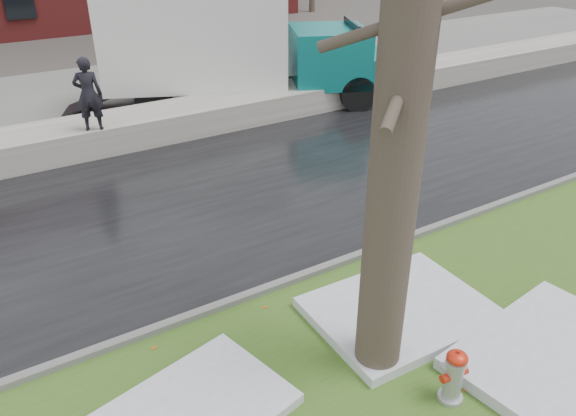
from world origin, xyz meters
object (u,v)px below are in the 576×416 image
tree (403,91)px  fire_hydrant (454,373)px  worker (88,94)px  box_truck (231,48)px

tree → fire_hydrant: bearing=-68.5°
tree → worker: size_ratio=4.26×
fire_hydrant → worker: (-1.63, 10.28, 1.17)m
worker → box_truck: bearing=-140.0°
fire_hydrant → tree: (-0.39, 0.98, 3.37)m
tree → box_truck: bearing=72.5°
fire_hydrant → box_truck: 12.74m
tree → worker: (-1.24, 9.30, -2.20)m
tree → box_truck: (3.55, 11.28, -2.03)m
fire_hydrant → tree: size_ratio=0.11×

